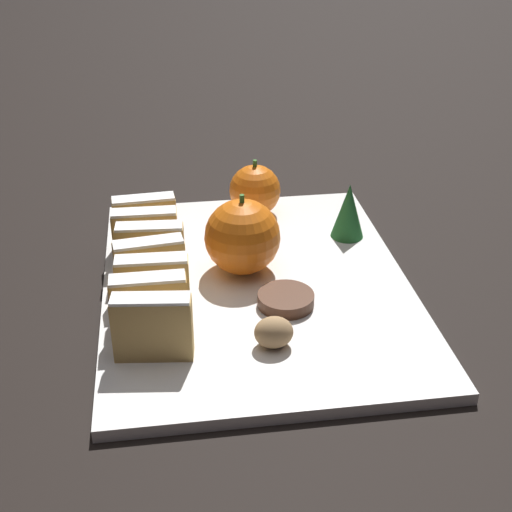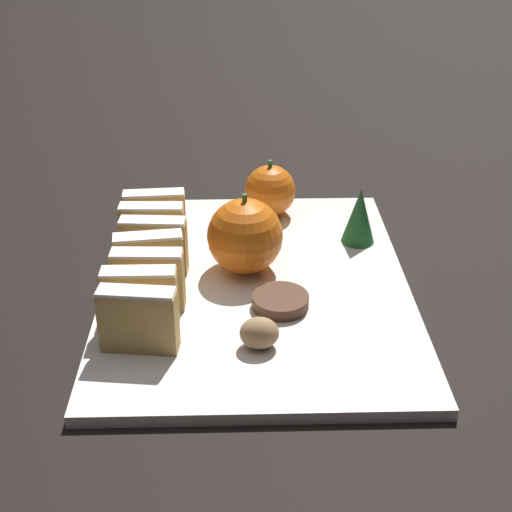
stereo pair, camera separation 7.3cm
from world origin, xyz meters
TOP-DOWN VIEW (x-y plane):
  - ground_plane at (0.00, 0.00)m, footprint 6.00×6.00m
  - serving_platter at (0.00, 0.00)m, footprint 0.31×0.40m
  - stollen_slice_front at (-0.11, -0.11)m, footprint 0.07×0.03m
  - stollen_slice_second at (-0.11, -0.08)m, footprint 0.07×0.02m
  - stollen_slice_third at (-0.10, -0.04)m, footprint 0.07×0.02m
  - stollen_slice_fourth at (-0.11, -0.01)m, footprint 0.07×0.03m
  - stollen_slice_fifth at (-0.11, 0.02)m, footprint 0.07×0.02m
  - stollen_slice_sixth at (-0.11, 0.06)m, footprint 0.07×0.02m
  - stollen_slice_back at (-0.11, 0.09)m, footprint 0.07×0.02m
  - orange_near at (-0.01, 0.02)m, footprint 0.08×0.08m
  - orange_far at (0.02, 0.16)m, footprint 0.06×0.06m
  - walnut at (0.00, -0.11)m, footprint 0.04×0.03m
  - chocolate_cookie at (0.02, -0.05)m, footprint 0.06×0.06m
  - evergreen_sprig at (0.12, 0.08)m, footprint 0.04×0.04m

SIDE VIEW (x-z plane):
  - ground_plane at x=0.00m, z-range 0.00..0.00m
  - serving_platter at x=0.00m, z-range 0.00..0.01m
  - chocolate_cookie at x=0.02m, z-range 0.01..0.02m
  - walnut at x=0.00m, z-range 0.01..0.04m
  - stollen_slice_front at x=-0.11m, z-range 0.01..0.07m
  - stollen_slice_second at x=-0.11m, z-range 0.01..0.07m
  - stollen_slice_third at x=-0.10m, z-range 0.01..0.07m
  - stollen_slice_fourth at x=-0.11m, z-range 0.01..0.07m
  - stollen_slice_fifth at x=-0.11m, z-range 0.01..0.07m
  - stollen_slice_sixth at x=-0.11m, z-range 0.01..0.07m
  - stollen_slice_back at x=-0.11m, z-range 0.01..0.07m
  - orange_far at x=0.02m, z-range 0.01..0.08m
  - evergreen_sprig at x=0.12m, z-range 0.01..0.08m
  - orange_near at x=-0.01m, z-range 0.01..0.10m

